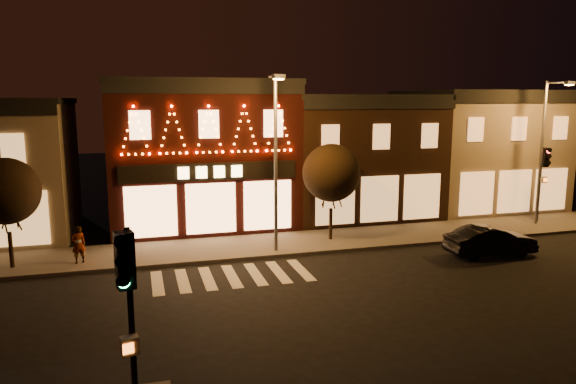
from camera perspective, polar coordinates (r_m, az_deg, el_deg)
name	(u,v)px	position (r m, az deg, el deg)	size (l,w,h in m)	color
ground	(252,313)	(18.67, -3.87, -12.85)	(120.00, 120.00, 0.00)	black
sidewalk_far	(258,246)	(26.45, -3.29, -5.78)	(44.00, 4.00, 0.15)	#47423D
building_pulp	(200,153)	(31.18, -9.40, 4.15)	(10.20, 8.34, 8.30)	#330D0B
building_right_a	(352,155)	(33.67, 6.93, 3.94)	(9.20, 8.28, 7.50)	black
building_right_b	(476,149)	(38.06, 19.55, 4.35)	(9.20, 8.28, 7.80)	#6E634E
traffic_signal_near	(128,301)	(10.62, -16.78, -11.17)	(0.39, 0.50, 4.71)	black
traffic_signal_far	(543,169)	(33.97, 25.74, 2.26)	(0.39, 0.51, 4.38)	black
streetlamp_mid	(276,150)	(24.27, -1.29, 4.54)	(0.64, 1.88, 8.18)	#59595E
streetlamp_right	(545,142)	(33.11, 25.92, 4.89)	(0.51, 1.84, 8.09)	#59595E
tree_left	(6,191)	(25.06, -28.08, 0.07)	(2.81, 2.81, 4.71)	black
tree_right	(331,173)	(26.79, 4.68, 2.05)	(2.93, 2.93, 4.89)	black
dark_sedan	(490,241)	(26.66, 20.91, -4.92)	(1.47, 4.23, 1.39)	black
pedestrian	(78,244)	(24.99, -21.59, -5.26)	(0.61, 0.40, 1.67)	gray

